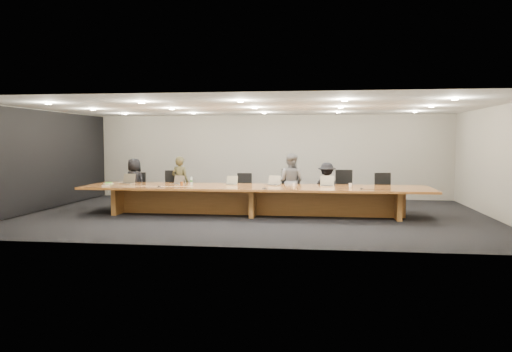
# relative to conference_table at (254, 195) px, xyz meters

# --- Properties ---
(ground) EXTENTS (12.00, 12.00, 0.00)m
(ground) POSITION_rel_conference_table_xyz_m (0.00, 0.00, -0.52)
(ground) COLOR black
(ground) RESTS_ON ground
(back_wall) EXTENTS (12.00, 0.02, 2.80)m
(back_wall) POSITION_rel_conference_table_xyz_m (0.00, 4.00, 0.88)
(back_wall) COLOR #B4AFA3
(back_wall) RESTS_ON ground
(left_wall_panel) EXTENTS (0.08, 7.84, 2.74)m
(left_wall_panel) POSITION_rel_conference_table_xyz_m (-5.94, 0.00, 0.85)
(left_wall_panel) COLOR black
(left_wall_panel) RESTS_ON ground
(conference_table) EXTENTS (9.00, 1.80, 0.75)m
(conference_table) POSITION_rel_conference_table_xyz_m (0.00, 0.00, 0.00)
(conference_table) COLOR #945120
(conference_table) RESTS_ON ground
(chair_far_left) EXTENTS (0.60, 0.60, 1.02)m
(chair_far_left) POSITION_rel_conference_table_xyz_m (-3.66, 1.22, -0.01)
(chair_far_left) COLOR black
(chair_far_left) RESTS_ON ground
(chair_left) EXTENTS (0.66, 0.66, 1.09)m
(chair_left) POSITION_rel_conference_table_xyz_m (-2.58, 1.19, 0.03)
(chair_left) COLOR black
(chair_left) RESTS_ON ground
(chair_mid_left) EXTENTS (0.53, 0.53, 1.02)m
(chair_mid_left) POSITION_rel_conference_table_xyz_m (-0.51, 1.32, -0.01)
(chair_mid_left) COLOR black
(chair_mid_left) RESTS_ON ground
(chair_mid_right) EXTENTS (0.60, 0.60, 1.15)m
(chair_mid_right) POSITION_rel_conference_table_xyz_m (0.84, 1.29, 0.06)
(chair_mid_right) COLOR black
(chair_mid_right) RESTS_ON ground
(chair_right) EXTENTS (0.60, 0.60, 1.15)m
(chair_right) POSITION_rel_conference_table_xyz_m (2.35, 1.27, 0.05)
(chair_right) COLOR black
(chair_right) RESTS_ON ground
(chair_far_right) EXTENTS (0.64, 0.64, 1.07)m
(chair_far_right) POSITION_rel_conference_table_xyz_m (3.46, 1.18, 0.02)
(chair_far_right) COLOR black
(chair_far_right) RESTS_ON ground
(person_a) EXTENTS (0.80, 0.64, 1.42)m
(person_a) POSITION_rel_conference_table_xyz_m (-3.75, 1.24, 0.19)
(person_a) COLOR black
(person_a) RESTS_ON ground
(person_b) EXTENTS (0.62, 0.49, 1.49)m
(person_b) POSITION_rel_conference_table_xyz_m (-2.34, 1.18, 0.22)
(person_b) COLOR #3C3921
(person_b) RESTS_ON ground
(person_c) EXTENTS (0.92, 0.82, 1.58)m
(person_c) POSITION_rel_conference_table_xyz_m (0.87, 1.17, 0.27)
(person_c) COLOR slate
(person_c) RESTS_ON ground
(person_d) EXTENTS (0.91, 0.59, 1.33)m
(person_d) POSITION_rel_conference_table_xyz_m (1.88, 1.15, 0.15)
(person_d) COLOR black
(person_d) RESTS_ON ground
(laptop_a) EXTENTS (0.40, 0.32, 0.28)m
(laptop_a) POSITION_rel_conference_table_xyz_m (-3.61, 0.33, 0.37)
(laptop_a) COLOR tan
(laptop_a) RESTS_ON conference_table
(laptop_b) EXTENTS (0.37, 0.32, 0.24)m
(laptop_b) POSITION_rel_conference_table_xyz_m (-2.21, 0.39, 0.35)
(laptop_b) COLOR tan
(laptop_b) RESTS_ON conference_table
(laptop_c) EXTENTS (0.35, 0.29, 0.25)m
(laptop_c) POSITION_rel_conference_table_xyz_m (-0.71, 0.39, 0.35)
(laptop_c) COLOR #BAAF8E
(laptop_c) RESTS_ON conference_table
(laptop_d) EXTENTS (0.41, 0.36, 0.27)m
(laptop_d) POSITION_rel_conference_table_xyz_m (0.44, 0.32, 0.37)
(laptop_d) COLOR tan
(laptop_d) RESTS_ON conference_table
(laptop_e) EXTENTS (0.36, 0.27, 0.28)m
(laptop_e) POSITION_rel_conference_table_xyz_m (1.88, 0.29, 0.37)
(laptop_e) COLOR #C0B393
(laptop_e) RESTS_ON conference_table
(water_bottle) EXTENTS (0.07, 0.07, 0.21)m
(water_bottle) POSITION_rel_conference_table_xyz_m (-1.75, 0.23, 0.33)
(water_bottle) COLOR silver
(water_bottle) RESTS_ON conference_table
(amber_mug) EXTENTS (0.09, 0.09, 0.09)m
(amber_mug) POSITION_rel_conference_table_xyz_m (-1.98, 0.09, 0.28)
(amber_mug) COLOR brown
(amber_mug) RESTS_ON conference_table
(paper_cup_near) EXTENTS (0.07, 0.07, 0.08)m
(paper_cup_near) POSITION_rel_conference_table_xyz_m (1.01, 0.31, 0.27)
(paper_cup_near) COLOR silver
(paper_cup_near) RESTS_ON conference_table
(paper_cup_far) EXTENTS (0.09, 0.09, 0.10)m
(paper_cup_far) POSITION_rel_conference_table_xyz_m (2.47, 0.08, 0.28)
(paper_cup_far) COLOR white
(paper_cup_far) RESTS_ON conference_table
(notepad) EXTENTS (0.26, 0.24, 0.01)m
(notepad) POSITION_rel_conference_table_xyz_m (-4.12, 0.25, 0.24)
(notepad) COLOR silver
(notepad) RESTS_ON conference_table
(lime_gadget) EXTENTS (0.17, 0.10, 0.03)m
(lime_gadget) POSITION_rel_conference_table_xyz_m (-4.11, 0.27, 0.26)
(lime_gadget) COLOR #4FD037
(lime_gadget) RESTS_ON notepad
(av_box) EXTENTS (0.24, 0.21, 0.03)m
(av_box) POSITION_rel_conference_table_xyz_m (-3.85, -0.50, 0.24)
(av_box) COLOR silver
(av_box) RESTS_ON conference_table
(mic_left) EXTENTS (0.14, 0.14, 0.03)m
(mic_left) POSITION_rel_conference_table_xyz_m (-2.40, -0.51, 0.24)
(mic_left) COLOR black
(mic_left) RESTS_ON conference_table
(mic_center) EXTENTS (0.15, 0.15, 0.03)m
(mic_center) POSITION_rel_conference_table_xyz_m (0.33, -0.62, 0.24)
(mic_center) COLOR black
(mic_center) RESTS_ON conference_table
(mic_right) EXTENTS (0.14, 0.14, 0.03)m
(mic_right) POSITION_rel_conference_table_xyz_m (2.72, -0.39, 0.24)
(mic_right) COLOR black
(mic_right) RESTS_ON conference_table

